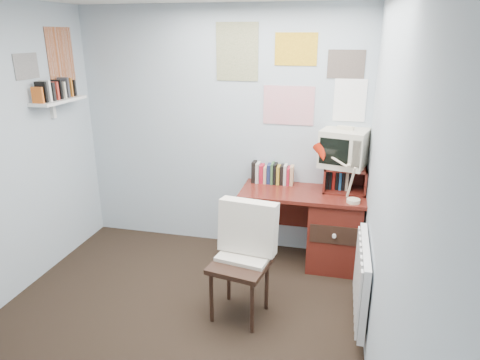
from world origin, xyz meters
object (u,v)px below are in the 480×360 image
Objects in this scene: desk at (329,227)px; tv_riser at (345,179)px; crt_tv at (344,146)px; desk_lamp at (355,180)px; desk_chair at (240,266)px; radiator at (362,279)px; wall_shelf at (59,101)px.

desk is 0.51m from tv_riser.
desk_lamp is at bearing -56.32° from crt_tv.
desk_chair is 0.96m from radiator.
radiator is at bearing -10.89° from wall_shelf.
desk_chair is at bearing -110.05° from crt_tv.
desk is 0.64m from desk_lamp.
desk is 2.93× the size of crt_tv.
desk_lamp reaches higher than desk_chair.
desk_lamp is at bearing 96.42° from radiator.
desk_chair is 2.10× the size of desk_lamp.
radiator is at bearing -80.72° from tv_riser.
desk_chair is 2.32× the size of tv_riser.
crt_tv reaches higher than desk_lamp.
tv_riser is 2.83m from wall_shelf.
desk_lamp is at bearing -73.68° from tv_riser.
radiator is at bearing 15.38° from desk_chair.
radiator is 3.15m from wall_shelf.
wall_shelf is at bearing 169.11° from radiator.
tv_riser is 0.65× the size of wall_shelf.
crt_tv is (-0.12, 0.31, 0.22)m from desk_lamp.
tv_riser is (-0.09, 0.29, -0.10)m from desk_lamp.
desk_lamp is 0.71× the size of wall_shelf.
tv_riser reaches higher than desk.
radiator is 1.29× the size of wall_shelf.
desk_lamp is 1.10× the size of tv_riser.
desk is at bearing 67.00° from desk_chair.
desk_lamp is 1.08× the size of crt_tv.
desk is 1.94× the size of wall_shelf.
wall_shelf is (-2.57, -0.38, 1.21)m from desk.
crt_tv is (0.75, 1.15, 0.74)m from desk_chair.
wall_shelf is (-2.66, -0.51, 0.42)m from crt_tv.
crt_tv reaches higher than radiator.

